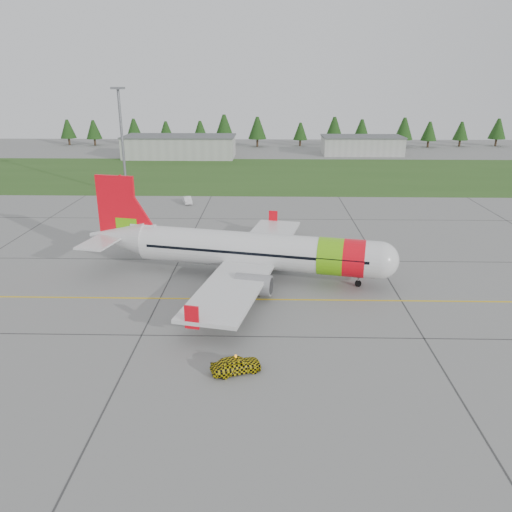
{
  "coord_description": "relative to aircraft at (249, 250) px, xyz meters",
  "views": [
    {
      "loc": [
        -3.85,
        -39.27,
        21.33
      ],
      "look_at": [
        -5.08,
        11.21,
        3.64
      ],
      "focal_mm": 35.0,
      "sensor_mm": 36.0,
      "label": 1
    }
  ],
  "objects": [
    {
      "name": "floodlight_mast",
      "position": [
        -26.05,
        43.6,
        6.8
      ],
      "size": [
        0.5,
        0.5,
        20.0
      ],
      "primitive_type": "cylinder",
      "color": "slate",
      "rests_on": "ground"
    },
    {
      "name": "ground",
      "position": [
        5.95,
        -14.4,
        -3.2
      ],
      "size": [
        320.0,
        320.0,
        0.0
      ],
      "primitive_type": "plane",
      "color": "gray",
      "rests_on": "ground"
    },
    {
      "name": "follow_me_car",
      "position": [
        -0.28,
        -20.16,
        -1.24
      ],
      "size": [
        1.8,
        1.94,
        3.92
      ],
      "primitive_type": "imported",
      "rotation": [
        0.0,
        0.0,
        1.92
      ],
      "color": "yellow",
      "rests_on": "ground"
    },
    {
      "name": "service_van",
      "position": [
        -12.76,
        36.35,
        -1.27
      ],
      "size": [
        1.65,
        1.6,
        3.86
      ],
      "primitive_type": "imported",
      "rotation": [
        0.0,
        0.0,
        0.28
      ],
      "color": "silver",
      "rests_on": "ground"
    },
    {
      "name": "treeline",
      "position": [
        5.95,
        123.6,
        1.8
      ],
      "size": [
        160.0,
        8.0,
        10.0
      ],
      "primitive_type": null,
      "color": "#1C3F14",
      "rests_on": "ground"
    },
    {
      "name": "taxi_guideline",
      "position": [
        5.95,
        -6.4,
        -3.19
      ],
      "size": [
        120.0,
        0.25,
        0.02
      ],
      "primitive_type": "cube",
      "color": "gold",
      "rests_on": "ground"
    },
    {
      "name": "hangar_west",
      "position": [
        -24.05,
        95.6,
        -0.2
      ],
      "size": [
        32.0,
        14.0,
        6.0
      ],
      "primitive_type": "cube",
      "color": "#A8A8A3",
      "rests_on": "ground"
    },
    {
      "name": "hangar_east",
      "position": [
        30.95,
        103.6,
        -0.6
      ],
      "size": [
        24.0,
        12.0,
        5.2
      ],
      "primitive_type": "cube",
      "color": "#A8A8A3",
      "rests_on": "ground"
    },
    {
      "name": "aircraft",
      "position": [
        0.0,
        0.0,
        0.0
      ],
      "size": [
        36.2,
        33.93,
        11.09
      ],
      "rotation": [
        0.0,
        0.0,
        -0.21
      ],
      "color": "silver",
      "rests_on": "ground"
    },
    {
      "name": "grass_strip",
      "position": [
        5.95,
        67.6,
        -3.18
      ],
      "size": [
        320.0,
        50.0,
        0.03
      ],
      "primitive_type": "cube",
      "color": "#30561E",
      "rests_on": "ground"
    }
  ]
}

